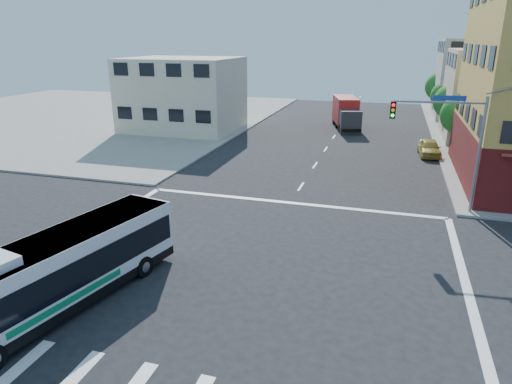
% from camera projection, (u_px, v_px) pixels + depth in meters
% --- Properties ---
extents(ground, '(120.00, 120.00, 0.00)m').
position_uv_depth(ground, '(245.00, 272.00, 20.73)').
color(ground, black).
rests_on(ground, ground).
extents(sidewalk_nw, '(50.00, 50.00, 0.15)m').
position_uv_depth(sidewalk_nw, '(79.00, 115.00, 61.94)').
color(sidewalk_nw, gray).
rests_on(sidewalk_nw, ground).
extents(building_east_near, '(12.06, 10.06, 9.00)m').
position_uv_depth(building_east_near, '(511.00, 96.00, 45.51)').
color(building_east_near, tan).
rests_on(building_east_near, ground).
extents(building_east_far, '(12.06, 10.06, 10.00)m').
position_uv_depth(building_east_far, '(487.00, 80.00, 58.05)').
color(building_east_far, '#A5A5A0').
rests_on(building_east_far, ground).
extents(building_west, '(12.06, 10.06, 8.00)m').
position_uv_depth(building_west, '(183.00, 95.00, 51.25)').
color(building_west, beige).
rests_on(building_west, ground).
extents(signal_mast_ne, '(7.91, 1.13, 8.07)m').
position_uv_depth(signal_mast_ne, '(450.00, 131.00, 26.30)').
color(signal_mast_ne, gray).
rests_on(signal_mast_ne, ground).
extents(street_tree_a, '(3.60, 3.60, 5.53)m').
position_uv_depth(street_tree_a, '(462.00, 112.00, 41.68)').
color(street_tree_a, '#341E12').
rests_on(street_tree_a, ground).
extents(street_tree_b, '(3.80, 3.80, 5.79)m').
position_uv_depth(street_tree_b, '(453.00, 100.00, 48.89)').
color(street_tree_b, '#341E12').
rests_on(street_tree_b, ground).
extents(street_tree_c, '(3.40, 3.40, 5.29)m').
position_uv_depth(street_tree_c, '(446.00, 94.00, 56.24)').
color(street_tree_c, '#341E12').
rests_on(street_tree_c, ground).
extents(street_tree_d, '(4.00, 4.00, 6.03)m').
position_uv_depth(street_tree_d, '(441.00, 85.00, 63.36)').
color(street_tree_d, '#341E12').
rests_on(street_tree_d, ground).
extents(transit_bus, '(4.62, 11.22, 3.25)m').
position_uv_depth(transit_bus, '(56.00, 272.00, 17.42)').
color(transit_bus, black).
rests_on(transit_bus, ground).
extents(box_truck, '(4.15, 8.13, 3.52)m').
position_uv_depth(box_truck, '(346.00, 114.00, 52.78)').
color(box_truck, '#2A2A30').
rests_on(box_truck, ground).
extents(parked_car, '(2.00, 4.39, 1.46)m').
position_uv_depth(parked_car, '(429.00, 148.00, 40.79)').
color(parked_car, gold).
rests_on(parked_car, ground).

